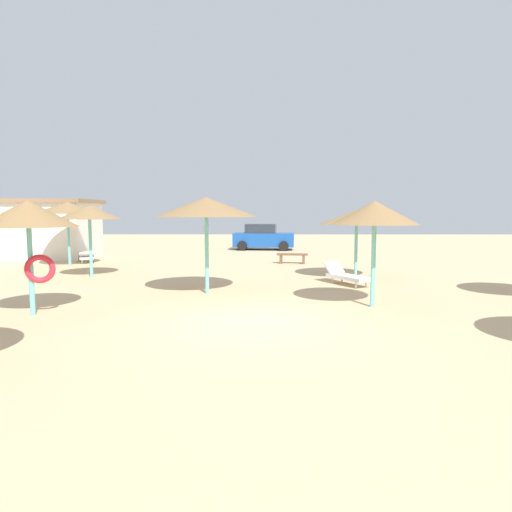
# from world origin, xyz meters

# --- Properties ---
(ground_plane) EXTENTS (80.00, 80.00, 0.00)m
(ground_plane) POSITION_xyz_m (0.00, 0.00, 0.00)
(ground_plane) COLOR #D1B284
(parasol_2) EXTENTS (2.84, 2.84, 2.59)m
(parasol_2) POSITION_xyz_m (3.77, 6.66, 2.30)
(parasol_2) COLOR #6BC6BC
(parasol_2) RESTS_ON ground
(parasol_3) EXTENTS (2.98, 2.98, 2.97)m
(parasol_3) POSITION_xyz_m (-8.69, 10.30, 2.69)
(parasol_3) COLOR #6BC6BC
(parasol_3) RESTS_ON ground
(parasol_4) EXTENTS (3.09, 3.09, 2.95)m
(parasol_4) POSITION_xyz_m (-1.51, 3.40, 2.65)
(parasol_4) COLOR #6BC6BC
(parasol_4) RESTS_ON ground
(parasol_5) EXTENTS (2.26, 2.26, 2.78)m
(parasol_5) POSITION_xyz_m (-5.40, 0.44, 2.42)
(parasol_5) COLOR #6BC6BC
(parasol_5) RESTS_ON ground
(parasol_6) EXTENTS (2.37, 2.37, 2.74)m
(parasol_6) POSITION_xyz_m (-6.33, 6.72, 2.47)
(parasol_6) COLOR #6BC6BC
(parasol_6) RESTS_ON ground
(parasol_7) EXTENTS (2.28, 2.28, 2.79)m
(parasol_7) POSITION_xyz_m (3.09, 1.47, 2.47)
(parasol_7) COLOR #6BC6BC
(parasol_7) RESTS_ON ground
(lounger_2) EXTENTS (1.50, 1.95, 0.74)m
(lounger_2) POSITION_xyz_m (3.10, 5.08, 0.32)
(lounger_2) COLOR white
(lounger_2) RESTS_ON ground
(lounger_3) EXTENTS (1.25, 2.02, 0.62)m
(lounger_3) POSITION_xyz_m (-8.44, 11.74, 0.31)
(lounger_3) COLOR white
(lounger_3) RESTS_ON ground
(bench_0) EXTENTS (1.54, 0.59, 0.49)m
(bench_0) POSITION_xyz_m (1.72, 11.41, 0.35)
(bench_0) COLOR brown
(bench_0) RESTS_ON ground
(parked_car) EXTENTS (4.14, 2.28, 1.72)m
(parked_car) POSITION_xyz_m (0.39, 19.48, 0.82)
(parked_car) COLOR #194C9E
(parked_car) RESTS_ON ground
(beach_cabana) EXTENTS (4.45, 4.12, 3.18)m
(beach_cabana) POSITION_xyz_m (-11.12, 14.11, 1.61)
(beach_cabana) COLOR white
(beach_cabana) RESTS_ON ground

